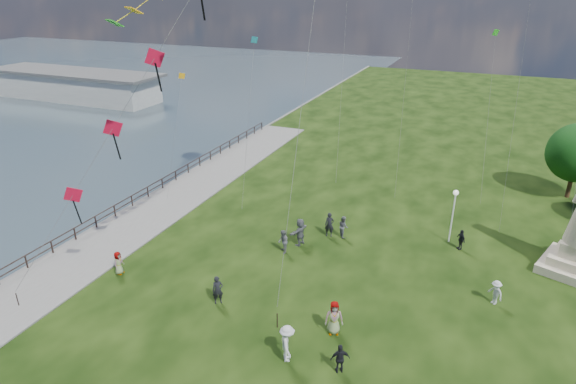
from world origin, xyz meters
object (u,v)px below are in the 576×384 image
at_px(person_6, 329,225).
at_px(person_9, 461,239).
at_px(person_0, 218,290).
at_px(person_11, 300,232).
at_px(person_3, 340,359).
at_px(person_8, 495,292).
at_px(lamppost, 454,205).
at_px(person_7, 343,226).
at_px(pier_pavilion, 75,85).
at_px(person_2, 287,343).
at_px(person_10, 118,263).
at_px(person_4, 334,318).
at_px(person_1, 283,242).

xyz_separation_m(person_6, person_9, (8.75, 1.71, -0.17)).
distance_m(person_0, person_11, 8.17).
xyz_separation_m(person_3, person_8, (6.45, 8.36, -0.03)).
xyz_separation_m(lamppost, person_7, (-7.03, -2.17, -2.02)).
xyz_separation_m(person_7, person_11, (-2.41, -2.24, 0.18)).
height_order(pier_pavilion, person_7, pier_pavilion).
bearing_deg(person_3, person_8, -156.31).
height_order(person_9, person_11, person_11).
bearing_deg(person_0, person_9, 5.28).
height_order(person_2, person_3, person_2).
xyz_separation_m(person_8, person_10, (-21.51, -5.75, 0.02)).
bearing_deg(person_4, person_6, 86.99).
bearing_deg(person_9, person_0, -83.08).
bearing_deg(person_0, person_2, -64.86).
relative_size(person_7, person_11, 0.82).
bearing_deg(person_2, person_6, -21.14).
relative_size(person_1, person_6, 0.92).
xyz_separation_m(person_2, person_4, (1.45, 2.70, -0.02)).
relative_size(lamppost, person_6, 2.18).
relative_size(person_9, person_11, 0.74).
bearing_deg(person_1, lamppost, 84.86).
relative_size(pier_pavilion, person_2, 15.47).
distance_m(person_0, person_4, 6.77).
xyz_separation_m(person_4, person_11, (-4.96, 7.88, 0.03)).
bearing_deg(person_11, person_1, -8.95).
bearing_deg(person_8, person_0, -112.51).
height_order(person_1, person_11, person_11).
distance_m(person_7, person_9, 7.94).
distance_m(person_0, person_9, 16.71).
height_order(person_3, person_10, person_3).
xyz_separation_m(person_3, person_6, (-4.59, 12.28, 0.12)).
bearing_deg(person_4, person_1, 108.53).
relative_size(person_2, person_10, 1.28).
relative_size(person_2, person_3, 1.26).
distance_m(person_0, person_8, 15.52).
distance_m(lamppost, person_2, 16.23).
distance_m(person_10, person_11, 11.87).
xyz_separation_m(person_1, person_9, (10.86, 5.10, -0.10)).
height_order(person_2, person_9, person_2).
distance_m(person_4, person_10, 13.95).
bearing_deg(person_3, person_9, -135.20).
height_order(person_2, person_7, person_2).
bearing_deg(person_2, lamppost, -51.98).
distance_m(person_3, person_9, 14.60).
height_order(pier_pavilion, lamppost, pier_pavilion).
distance_m(person_2, person_11, 11.15).
xyz_separation_m(pier_pavilion, person_2, (53.89, -40.96, -0.87)).
bearing_deg(person_11, person_9, 123.98).
bearing_deg(person_9, person_2, -62.29).
distance_m(person_6, person_9, 8.92).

